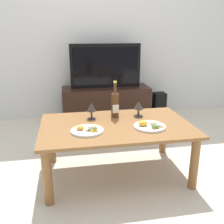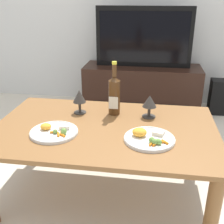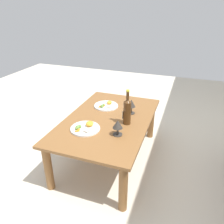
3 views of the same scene
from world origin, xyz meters
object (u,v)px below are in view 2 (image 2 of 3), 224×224
(floor_speaker, at_px, (218,97))
(dinner_plate_left, at_px, (54,131))
(dinner_plate_right, at_px, (149,138))
(dining_table, at_px, (105,138))
(tv_stand, at_px, (141,88))
(goblet_right, at_px, (150,103))
(goblet_left, at_px, (79,98))
(tv_screen, at_px, (144,37))
(wine_bottle, at_px, (114,94))

(floor_speaker, relative_size, dinner_plate_left, 1.38)
(dinner_plate_right, bearing_deg, dining_table, 154.36)
(tv_stand, height_order, goblet_right, goblet_right)
(tv_stand, height_order, floor_speaker, tv_stand)
(goblet_right, bearing_deg, dinner_plate_left, -149.34)
(floor_speaker, xyz_separation_m, dinner_plate_right, (-0.69, -1.58, 0.30))
(goblet_left, bearing_deg, tv_screen, 75.43)
(tv_screen, bearing_deg, goblet_right, -85.44)
(tv_stand, xyz_separation_m, dinner_plate_left, (-0.40, -1.58, 0.24))
(goblet_left, bearing_deg, dinner_plate_left, -102.62)
(wine_bottle, xyz_separation_m, goblet_left, (-0.22, -0.02, -0.03))
(dining_table, height_order, dinner_plate_right, dinner_plate_right)
(goblet_right, height_order, dinner_plate_left, goblet_right)
(floor_speaker, bearing_deg, goblet_right, -117.47)
(dining_table, distance_m, dinner_plate_right, 0.30)
(floor_speaker, bearing_deg, tv_screen, -178.73)
(dining_table, relative_size, tv_screen, 1.32)
(floor_speaker, height_order, goblet_left, goblet_left)
(wine_bottle, relative_size, dinner_plate_right, 1.26)
(dinner_plate_left, distance_m, dinner_plate_right, 0.51)
(floor_speaker, distance_m, dinner_plate_right, 1.75)
(tv_screen, height_order, floor_speaker, tv_screen)
(goblet_left, xyz_separation_m, dinner_plate_right, (0.44, -0.30, -0.09))
(dining_table, bearing_deg, floor_speaker, 57.27)
(floor_speaker, bearing_deg, dinner_plate_right, -112.46)
(goblet_left, relative_size, dinner_plate_right, 0.57)
(wine_bottle, bearing_deg, dining_table, -98.13)
(dinner_plate_left, bearing_deg, floor_speaker, 52.91)
(tv_stand, bearing_deg, floor_speaker, 0.17)
(goblet_left, relative_size, dinner_plate_left, 0.58)
(floor_speaker, bearing_deg, wine_bottle, -124.82)
(wine_bottle, relative_size, dinner_plate_left, 1.28)
(tv_screen, height_order, dinner_plate_left, tv_screen)
(tv_stand, height_order, wine_bottle, wine_bottle)
(dinner_plate_right, bearing_deg, wine_bottle, 125.53)
(dining_table, xyz_separation_m, tv_stand, (0.14, 1.46, -0.16))
(dining_table, distance_m, goblet_right, 0.35)
(tv_screen, height_order, dinner_plate_right, tv_screen)
(goblet_left, bearing_deg, wine_bottle, 4.70)
(dining_table, xyz_separation_m, dinner_plate_left, (-0.26, -0.12, 0.08))
(tv_stand, distance_m, goblet_right, 1.33)
(wine_bottle, relative_size, goblet_right, 2.38)
(tv_stand, bearing_deg, dinner_plate_left, -104.19)
(tv_stand, distance_m, floor_speaker, 0.80)
(wine_bottle, bearing_deg, goblet_right, -4.70)
(dining_table, distance_m, tv_stand, 1.48)
(tv_stand, distance_m, wine_bottle, 1.32)
(tv_screen, distance_m, goblet_right, 1.30)
(goblet_right, xyz_separation_m, dinner_plate_left, (-0.50, -0.30, -0.08))
(tv_screen, height_order, goblet_left, tv_screen)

